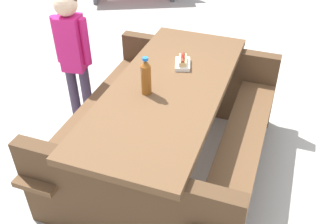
# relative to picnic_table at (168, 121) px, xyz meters

# --- Properties ---
(ground_plane) EXTENTS (30.00, 30.00, 0.00)m
(ground_plane) POSITION_rel_picnic_table_xyz_m (0.00, 0.00, -0.44)
(ground_plane) COLOR #B7B2A8
(ground_plane) RESTS_ON ground
(picnic_table) EXTENTS (2.07, 1.78, 0.75)m
(picnic_table) POSITION_rel_picnic_table_xyz_m (0.00, 0.00, 0.00)
(picnic_table) COLOR brown
(picnic_table) RESTS_ON ground
(soda_bottle) EXTENTS (0.07, 0.07, 0.27)m
(soda_bottle) POSITION_rel_picnic_table_xyz_m (-0.10, 0.13, 0.43)
(soda_bottle) COLOR brown
(soda_bottle) RESTS_ON picnic_table
(hotdog_tray) EXTENTS (0.19, 0.12, 0.08)m
(hotdog_tray) POSITION_rel_picnic_table_xyz_m (0.29, -0.08, 0.34)
(hotdog_tray) COLOR white
(hotdog_tray) RESTS_ON picnic_table
(child_in_coat) EXTENTS (0.19, 0.30, 1.22)m
(child_in_coat) POSITION_rel_picnic_table_xyz_m (0.50, 0.84, 0.34)
(child_in_coat) COLOR #3F334C
(child_in_coat) RESTS_ON ground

